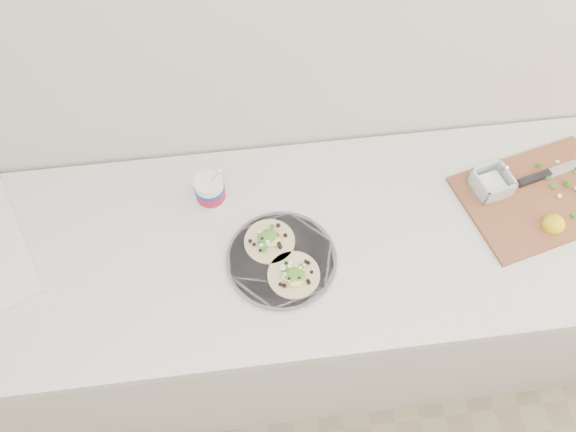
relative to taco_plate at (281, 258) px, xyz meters
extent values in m
cube|color=beige|center=(-0.09, 0.37, 0.38)|extent=(3.50, 0.05, 2.60)
cube|color=silver|center=(-0.09, 0.08, -0.49)|extent=(2.40, 0.62, 0.86)
cube|color=silver|center=(-0.09, 0.06, -0.04)|extent=(2.44, 0.66, 0.04)
cylinder|color=#54545B|center=(0.00, 0.00, -0.01)|extent=(0.28, 0.28, 0.01)
cylinder|color=#54545B|center=(0.00, 0.00, -0.01)|extent=(0.29, 0.29, 0.00)
cylinder|color=white|center=(-0.17, 0.21, 0.03)|extent=(0.08, 0.08, 0.10)
cylinder|color=#A81230|center=(-0.17, 0.21, 0.03)|extent=(0.08, 0.08, 0.04)
cylinder|color=#192D99|center=(-0.17, 0.21, 0.05)|extent=(0.08, 0.08, 0.01)
cube|color=brown|center=(0.75, 0.11, -0.01)|extent=(0.50, 0.40, 0.01)
cube|color=white|center=(0.62, 0.15, 0.01)|extent=(0.06, 0.06, 0.03)
ellipsoid|color=yellow|center=(0.75, 0.01, 0.01)|extent=(0.06, 0.06, 0.05)
cube|color=silver|center=(0.87, 0.19, 0.00)|extent=(0.16, 0.07, 0.00)
cube|color=black|center=(0.75, 0.16, 0.00)|extent=(0.11, 0.05, 0.02)
camera|label=1|loc=(-0.07, -0.68, 1.32)|focal=35.00mm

